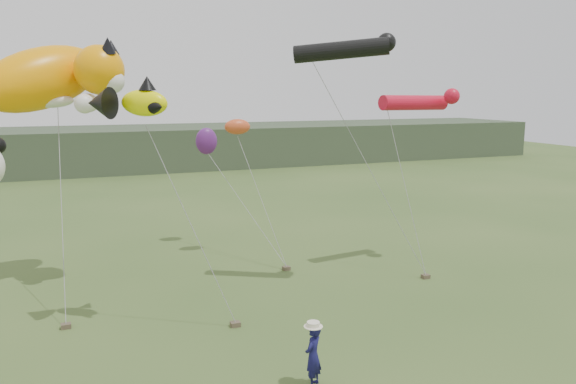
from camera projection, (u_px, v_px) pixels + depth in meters
The scene contains 8 objects.
ground at pixel (318, 365), 15.70m from camera, with size 120.00×120.00×0.00m, color #385123.
headland at pixel (101, 150), 55.16m from camera, with size 90.00×13.00×4.00m.
festival_attendant at pixel (313, 356), 14.43m from camera, with size 0.61×0.40×1.67m, color #131245.
sandbag_anchors at pixel (211, 307), 19.68m from camera, with size 17.93×5.12×0.16m.
cat_kite at pixel (54, 78), 21.13m from camera, with size 6.61×4.47×3.53m.
fish_kite at pixel (128, 102), 17.24m from camera, with size 2.74×1.81×1.31m.
tube_kites at pixel (386, 76), 22.28m from camera, with size 7.83×3.18×2.94m.
misc_kites at pixel (217, 136), 26.80m from camera, with size 2.05×3.04×1.82m.
Camera 1 is at (-6.15, -13.27, 7.53)m, focal length 35.00 mm.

